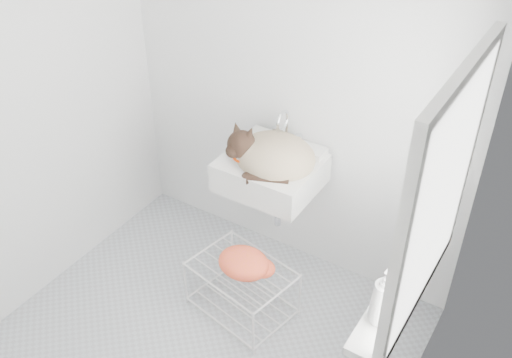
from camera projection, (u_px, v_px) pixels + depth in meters
The scene contains 15 objects.
floor at pixel (199, 344), 3.32m from camera, with size 2.20×2.00×0.02m, color #A9AFB6.
back_wall at pixel (293, 78), 3.28m from camera, with size 2.20×0.02×2.50m, color white.
right_wall at pixel (423, 251), 2.12m from camera, with size 0.02×2.00×2.50m, color white.
left_wall at pixel (18, 100), 3.07m from camera, with size 0.02×2.00×2.50m, color white.
window_glass at pixel (441, 200), 2.20m from camera, with size 0.01×0.80×1.00m, color white.
window_frame at pixel (438, 198), 2.21m from camera, with size 0.04×0.90×1.10m, color white.
windowsill at pixel (403, 289), 2.54m from camera, with size 0.16×0.88×0.04m, color white.
sink at pixel (271, 160), 3.33m from camera, with size 0.55×0.48×0.22m, color white.
faucet at pixel (287, 125), 3.37m from camera, with size 0.20×0.14×0.20m, color silver, non-canonical shape.
cat at pixel (271, 156), 3.29m from camera, with size 0.51×0.43×0.30m.
wire_rack at pixel (242, 291), 3.45m from camera, with size 0.56×0.39×0.34m, color silver.
towel at pixel (244, 267), 3.31m from camera, with size 0.31×0.22×0.13m, color #D96B00.
bottle_a at pixel (380, 321), 2.37m from camera, with size 0.09×0.09×0.24m, color silver.
bottle_b at pixel (397, 292), 2.50m from camera, with size 0.07×0.08×0.17m, color teal.
bottle_c at pixel (412, 266), 2.63m from camera, with size 0.12×0.12×0.15m, color white.
Camera 1 is at (1.42, -1.66, 2.69)m, focal length 40.90 mm.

